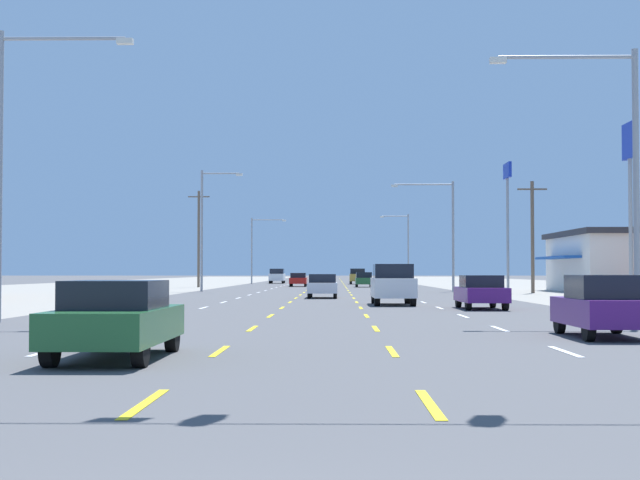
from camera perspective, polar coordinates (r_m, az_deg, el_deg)
The scene contains 24 objects.
ground_plane at distance 70.52m, azimuth 0.41°, elevation -3.25°, with size 572.00×572.00×0.00m, color #4C4C4F.
lot_apron_left at distance 74.93m, azimuth -18.90°, elevation -3.06°, with size 28.00×440.00×0.01m, color gray.
lane_markings at distance 109.02m, azimuth 0.58°, elevation -2.78°, with size 10.64×227.60×0.01m.
signal_span_wire at distance 14.63m, azimuth -0.53°, elevation 13.33°, with size 27.25×0.53×9.42m.
sedan_inner_left_nearest at distance 17.81m, azimuth -12.33°, elevation -4.69°, with size 1.80×4.50×1.46m.
hatchback_far_right_near at distance 24.06m, azimuth 16.94°, elevation -3.86°, with size 1.72×3.90×1.54m.
sedan_far_right_mid at distance 40.98m, azimuth 9.80°, elevation -3.12°, with size 1.80×4.50×1.46m.
suv_inner_right_midfar at distance 45.46m, azimuth 4.47°, elevation -2.68°, with size 1.98×4.90×1.98m.
sedan_center_turn_far at distance 57.11m, azimuth 0.16°, elevation -2.80°, with size 1.80×4.50×1.46m.
hatchback_inner_right_farther at distance 96.48m, azimuth 2.69°, elevation -2.43°, with size 1.72×3.90×1.54m.
sedan_inner_left_farthest at distance 99.72m, azimuth -1.33°, elevation -2.43°, with size 1.80×4.50×1.46m.
suv_inner_right_distant_a at distance 118.90m, azimuth 2.30°, elevation -2.21°, with size 1.98×4.90×1.98m.
suv_far_left_distant_b at distance 125.65m, azimuth -2.63°, elevation -2.20°, with size 1.98×4.90×1.98m.
storefront_right_row_2 at distance 79.10m, azimuth 18.28°, elevation -1.23°, with size 11.69×14.79×4.87m.
pole_sign_right_row_1 at distance 54.83m, azimuth 18.40°, elevation 4.38°, with size 0.24×2.10×9.92m.
pole_sign_right_row_2 at distance 78.64m, azimuth 11.38°, elevation 2.77°, with size 0.24×2.58×10.58m.
streetlight_left_row_0 at distance 31.58m, azimuth -18.17°, elevation 5.16°, with size 4.37×0.26×9.36m.
streetlight_right_row_0 at distance 31.16m, azimuth 17.75°, elevation 4.69°, with size 4.70×0.26×8.71m.
streetlight_left_row_1 at distance 76.03m, azimuth -7.00°, elevation 1.07°, with size 3.39×0.26×9.81m.
streetlight_right_row_1 at distance 75.83m, azimuth 7.67°, elevation 0.87°, with size 5.07×0.26×8.89m.
streetlight_left_row_2 at distance 121.27m, azimuth -3.94°, elevation -0.29°, with size 4.54×0.26×8.57m.
streetlight_right_row_2 at distance 121.20m, azimuth 5.23°, elevation -0.22°, with size 3.73×0.26×9.03m.
utility_pole_right_row_1 at distance 71.48m, azimuth 12.85°, elevation 0.33°, with size 2.20×0.26×8.38m.
utility_pole_left_row_2 at distance 96.21m, azimuth -7.42°, elevation 0.18°, with size 2.20×0.26×9.87m.
Camera 1 is at (0.58, -4.50, 1.63)m, focal length 52.42 mm.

